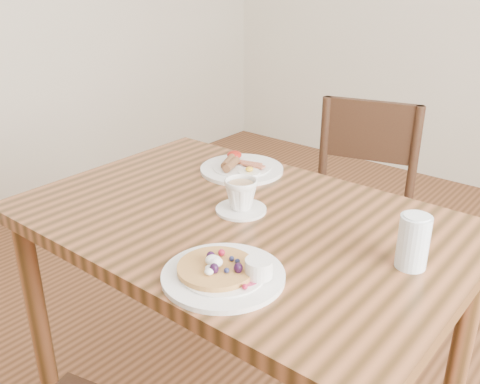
{
  "coord_description": "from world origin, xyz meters",
  "views": [
    {
      "loc": [
        0.82,
        -1.0,
        1.39
      ],
      "look_at": [
        0.0,
        0.0,
        0.82
      ],
      "focal_mm": 40.0,
      "sensor_mm": 36.0,
      "label": 1
    }
  ],
  "objects_px": {
    "breakfast_plate": "(241,167)",
    "teacup_saucer": "(241,197)",
    "dining_table": "(240,248)",
    "pancake_plate": "(225,272)",
    "chair_far": "(357,205)",
    "water_glass": "(413,242)"
  },
  "relations": [
    {
      "from": "breakfast_plate",
      "to": "teacup_saucer",
      "type": "xyz_separation_m",
      "value": [
        0.19,
        -0.23,
        0.03
      ]
    },
    {
      "from": "dining_table",
      "to": "pancake_plate",
      "type": "relative_size",
      "value": 4.44
    },
    {
      "from": "chair_far",
      "to": "water_glass",
      "type": "xyz_separation_m",
      "value": [
        0.49,
        -0.73,
        0.32
      ]
    },
    {
      "from": "dining_table",
      "to": "breakfast_plate",
      "type": "relative_size",
      "value": 4.44
    },
    {
      "from": "dining_table",
      "to": "chair_far",
      "type": "bearing_deg",
      "value": 92.44
    },
    {
      "from": "breakfast_plate",
      "to": "dining_table",
      "type": "bearing_deg",
      "value": -51.16
    },
    {
      "from": "teacup_saucer",
      "to": "chair_far",
      "type": "bearing_deg",
      "value": 91.22
    },
    {
      "from": "pancake_plate",
      "to": "water_glass",
      "type": "height_order",
      "value": "water_glass"
    },
    {
      "from": "dining_table",
      "to": "teacup_saucer",
      "type": "height_order",
      "value": "teacup_saucer"
    },
    {
      "from": "chair_far",
      "to": "water_glass",
      "type": "bearing_deg",
      "value": 108.68
    },
    {
      "from": "pancake_plate",
      "to": "teacup_saucer",
      "type": "bearing_deg",
      "value": 123.19
    },
    {
      "from": "dining_table",
      "to": "teacup_saucer",
      "type": "relative_size",
      "value": 8.57
    },
    {
      "from": "chair_far",
      "to": "breakfast_plate",
      "type": "height_order",
      "value": "chair_far"
    },
    {
      "from": "chair_far",
      "to": "pancake_plate",
      "type": "bearing_deg",
      "value": 85.68
    },
    {
      "from": "chair_far",
      "to": "pancake_plate",
      "type": "xyz_separation_m",
      "value": [
        0.2,
        -1.03,
        0.27
      ]
    },
    {
      "from": "dining_table",
      "to": "chair_far",
      "type": "height_order",
      "value": "chair_far"
    },
    {
      "from": "breakfast_plate",
      "to": "water_glass",
      "type": "xyz_separation_m",
      "value": [
        0.67,
        -0.22,
        0.05
      ]
    },
    {
      "from": "pancake_plate",
      "to": "teacup_saucer",
      "type": "distance_m",
      "value": 0.34
    },
    {
      "from": "water_glass",
      "to": "teacup_saucer",
      "type": "bearing_deg",
      "value": -177.89
    },
    {
      "from": "breakfast_plate",
      "to": "water_glass",
      "type": "distance_m",
      "value": 0.7
    },
    {
      "from": "teacup_saucer",
      "to": "water_glass",
      "type": "distance_m",
      "value": 0.48
    },
    {
      "from": "chair_far",
      "to": "pancake_plate",
      "type": "distance_m",
      "value": 1.08
    }
  ]
}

